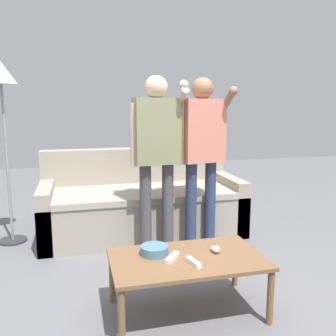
# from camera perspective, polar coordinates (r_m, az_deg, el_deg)

# --- Properties ---
(ground_plane) EXTENTS (12.00, 12.00, 0.00)m
(ground_plane) POSITION_cam_1_polar(r_m,az_deg,el_deg) (2.93, 3.51, -18.55)
(ground_plane) COLOR slate
(couch) EXTENTS (2.11, 0.92, 0.89)m
(couch) POSITION_cam_1_polar(r_m,az_deg,el_deg) (4.06, -4.12, -5.65)
(couch) COLOR #9E9384
(couch) RESTS_ON ground
(coffee_table) EXTENTS (1.01, 0.60, 0.39)m
(coffee_table) POSITION_cam_1_polar(r_m,az_deg,el_deg) (2.54, 2.96, -14.50)
(coffee_table) COLOR brown
(coffee_table) RESTS_ON ground
(snack_bowl) EXTENTS (0.19, 0.19, 0.06)m
(snack_bowl) POSITION_cam_1_polar(r_m,az_deg,el_deg) (2.56, -2.11, -12.53)
(snack_bowl) COLOR teal
(snack_bowl) RESTS_ON coffee_table
(game_remote_nunchuk) EXTENTS (0.06, 0.09, 0.05)m
(game_remote_nunchuk) POSITION_cam_1_polar(r_m,az_deg,el_deg) (2.61, 7.32, -12.24)
(game_remote_nunchuk) COLOR white
(game_remote_nunchuk) RESTS_ON coffee_table
(floor_lamp) EXTENTS (0.30, 0.30, 1.80)m
(floor_lamp) POSITION_cam_1_polar(r_m,az_deg,el_deg) (3.95, -24.29, 10.97)
(floor_lamp) COLOR #2D2D33
(floor_lamp) RESTS_ON ground
(player_center) EXTENTS (0.50, 0.32, 1.64)m
(player_center) POSITION_cam_1_polar(r_m,az_deg,el_deg) (3.34, -1.78, 3.66)
(player_center) COLOR #47474C
(player_center) RESTS_ON ground
(player_right) EXTENTS (0.52, 0.34, 1.63)m
(player_right) POSITION_cam_1_polar(r_m,az_deg,el_deg) (3.49, 5.23, 3.81)
(player_right) COLOR #2D3856
(player_right) RESTS_ON ground
(game_remote_wand_near) EXTENTS (0.13, 0.15, 0.03)m
(game_remote_wand_near) POSITION_cam_1_polar(r_m,az_deg,el_deg) (2.48, 0.63, -13.63)
(game_remote_wand_near) COLOR white
(game_remote_wand_near) RESTS_ON coffee_table
(game_remote_wand_far) EXTENTS (0.07, 0.16, 0.03)m
(game_remote_wand_far) POSITION_cam_1_polar(r_m,az_deg,el_deg) (2.42, 3.89, -14.26)
(game_remote_wand_far) COLOR white
(game_remote_wand_far) RESTS_ON coffee_table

